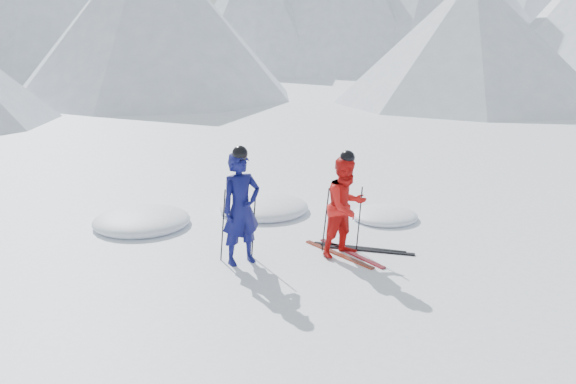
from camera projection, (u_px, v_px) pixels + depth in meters
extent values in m
plane|color=white|center=(380.00, 254.00, 10.90)|extent=(160.00, 160.00, 0.00)
cone|color=#B2BCD1|center=(141.00, 2.00, 56.74)|extent=(17.69, 17.69, 11.93)
cone|color=#B2BCD1|center=(256.00, 6.00, 51.43)|extent=(19.63, 19.63, 10.85)
cone|color=silver|center=(535.00, 9.00, 58.50)|extent=(24.45, 24.45, 10.76)
cone|color=#B2BCD1|center=(470.00, 39.00, 31.26)|extent=(14.00, 14.00, 6.50)
cone|color=#B2BCD1|center=(151.00, 14.00, 33.48)|extent=(16.00, 16.00, 9.00)
imported|color=#0C0E4D|center=(241.00, 209.00, 10.25)|extent=(0.83, 0.69, 1.94)
imported|color=red|center=(346.00, 207.00, 10.63)|extent=(1.07, 0.98, 1.78)
cylinder|color=black|center=(223.00, 225.00, 10.42)|extent=(0.13, 0.09, 1.29)
cylinder|color=black|center=(254.00, 221.00, 10.62)|extent=(0.13, 0.08, 1.29)
cylinder|color=black|center=(326.00, 220.00, 10.89)|extent=(0.12, 0.09, 1.19)
cylinder|color=black|center=(359.00, 219.00, 10.91)|extent=(0.12, 0.08, 1.19)
cube|color=black|center=(338.00, 254.00, 10.84)|extent=(0.85, 1.56, 0.03)
cube|color=black|center=(351.00, 253.00, 10.89)|extent=(0.74, 1.60, 0.03)
cube|color=black|center=(359.00, 248.00, 11.15)|extent=(1.53, 0.90, 0.03)
cube|color=black|center=(367.00, 250.00, 11.03)|extent=(1.56, 0.85, 0.03)
ellipsoid|color=white|center=(142.00, 225.00, 12.46)|extent=(1.97, 1.97, 0.43)
ellipsoid|color=white|center=(385.00, 219.00, 12.87)|extent=(1.39, 1.39, 0.31)
ellipsoid|color=white|center=(264.00, 211.00, 13.38)|extent=(1.96, 1.96, 0.43)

